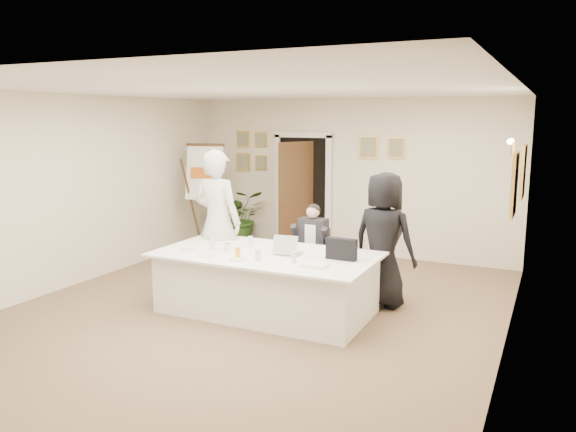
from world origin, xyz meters
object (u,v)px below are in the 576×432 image
(laptop, at_px, (289,243))
(laptop_bag, at_px, (341,249))
(steel_jug, at_px, (227,247))
(conference_table, at_px, (266,282))
(seated_man, at_px, (312,247))
(paper_stack, at_px, (315,265))
(flip_chart, at_px, (207,204))
(potted_palm, at_px, (240,217))
(standing_man, at_px, (217,221))
(oj_glass, at_px, (238,253))
(standing_woman, at_px, (384,240))

(laptop, height_order, laptop_bag, laptop)
(laptop, height_order, steel_jug, laptop)
(conference_table, distance_m, seated_man, 1.14)
(laptop_bag, distance_m, paper_stack, 0.46)
(flip_chart, bearing_deg, potted_palm, 75.79)
(potted_palm, distance_m, steel_jug, 3.81)
(standing_man, relative_size, laptop_bag, 5.43)
(laptop, bearing_deg, steel_jug, -168.29)
(potted_palm, bearing_deg, paper_stack, -48.85)
(conference_table, bearing_deg, laptop, 18.51)
(potted_palm, bearing_deg, standing_man, -65.52)
(laptop_bag, bearing_deg, potted_palm, 137.82)
(oj_glass, bearing_deg, laptop_bag, 21.70)
(laptop_bag, height_order, oj_glass, laptop_bag)
(paper_stack, bearing_deg, conference_table, 158.53)
(seated_man, bearing_deg, laptop_bag, -46.42)
(standing_woman, bearing_deg, seated_man, 1.72)
(potted_palm, relative_size, paper_stack, 3.50)
(standing_woman, xyz_separation_m, laptop_bag, (-0.29, -0.81, 0.02))
(conference_table, xyz_separation_m, laptop, (0.28, 0.09, 0.52))
(potted_palm, bearing_deg, laptop_bag, -43.73)
(potted_palm, height_order, oj_glass, potted_palm)
(conference_table, height_order, laptop, laptop)
(seated_man, bearing_deg, laptop, -78.43)
(potted_palm, height_order, laptop_bag, potted_palm)
(flip_chart, relative_size, standing_man, 0.97)
(oj_glass, bearing_deg, standing_woman, 41.12)
(conference_table, height_order, potted_palm, potted_palm)
(standing_man, relative_size, paper_stack, 6.49)
(conference_table, height_order, seated_man, seated_man)
(standing_man, xyz_separation_m, standing_woman, (2.30, 0.40, -0.13))
(laptop_bag, height_order, paper_stack, laptop_bag)
(laptop, xyz_separation_m, laptop_bag, (0.69, 0.01, -0.01))
(standing_woman, height_order, potted_palm, standing_woman)
(laptop_bag, bearing_deg, conference_table, -172.62)
(paper_stack, bearing_deg, standing_man, 156.08)
(conference_table, xyz_separation_m, paper_stack, (0.80, -0.31, 0.40))
(standing_woman, height_order, oj_glass, standing_woman)
(laptop, xyz_separation_m, steel_jug, (-0.76, -0.24, -0.08))
(potted_palm, xyz_separation_m, oj_glass, (2.08, -3.57, 0.29))
(paper_stack, bearing_deg, flip_chart, 140.50)
(laptop, height_order, paper_stack, laptop)
(standing_woman, bearing_deg, potted_palm, -20.90)
(conference_table, xyz_separation_m, standing_man, (-1.05, 0.50, 0.62))
(conference_table, bearing_deg, standing_man, 154.27)
(standing_woman, height_order, laptop, standing_woman)
(flip_chart, distance_m, potted_palm, 0.91)
(seated_man, relative_size, steel_jug, 11.56)
(standing_woman, distance_m, oj_glass, 1.93)
(paper_stack, relative_size, steel_jug, 2.84)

